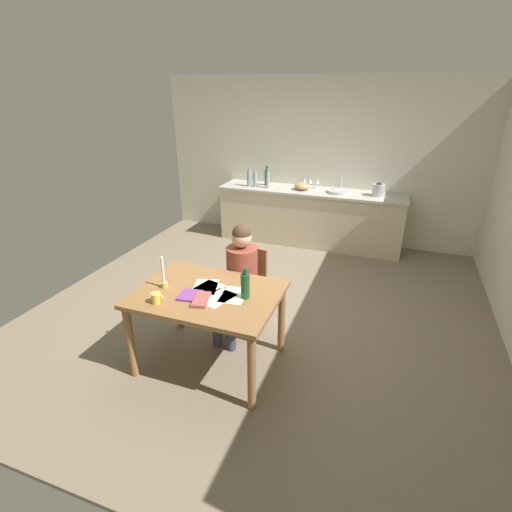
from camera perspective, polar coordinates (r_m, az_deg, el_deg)
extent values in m
cube|color=#7A6B56|center=(4.67, 1.34, -7.87)|extent=(5.20, 5.20, 0.04)
cube|color=beige|center=(6.59, 9.05, 13.67)|extent=(5.20, 0.12, 2.60)
cube|color=beige|center=(6.45, 7.89, 5.55)|extent=(2.93, 0.60, 0.86)
cube|color=#B7B2A8|center=(6.33, 8.12, 9.42)|extent=(2.97, 0.64, 0.04)
cube|color=olive|center=(3.47, -7.14, -5.64)|extent=(1.26, 0.94, 0.04)
cylinder|color=olive|center=(3.67, -17.99, -12.01)|extent=(0.07, 0.07, 0.72)
cylinder|color=olive|center=(3.19, -0.64, -16.84)|extent=(0.07, 0.07, 0.72)
cylinder|color=olive|center=(4.22, -11.34, -6.14)|extent=(0.07, 0.07, 0.72)
cylinder|color=olive|center=(3.81, 3.79, -9.24)|extent=(0.07, 0.07, 0.72)
cube|color=olive|center=(4.09, -1.90, -4.86)|extent=(0.45, 0.45, 0.04)
cube|color=olive|center=(4.13, -0.66, -1.22)|extent=(0.36, 0.08, 0.40)
cylinder|color=olive|center=(4.16, -5.08, -8.23)|extent=(0.04, 0.04, 0.46)
cylinder|color=olive|center=(4.01, -0.93, -9.47)|extent=(0.04, 0.04, 0.46)
cylinder|color=olive|center=(4.41, -2.68, -6.17)|extent=(0.04, 0.04, 0.46)
cylinder|color=olive|center=(4.27, 1.29, -7.25)|extent=(0.04, 0.04, 0.46)
cylinder|color=brown|center=(3.97, -2.05, -2.12)|extent=(0.36, 0.36, 0.50)
sphere|color=#D8AD8C|center=(3.82, -2.13, 2.74)|extent=(0.20, 0.20, 0.20)
sphere|color=#473323|center=(3.81, -2.14, 3.30)|extent=(0.19, 0.19, 0.19)
cylinder|color=#383847|center=(3.98, -4.37, -6.17)|extent=(0.18, 0.39, 0.13)
cylinder|color=#383847|center=(3.96, -5.75, -10.20)|extent=(0.10, 0.10, 0.45)
cylinder|color=#383847|center=(3.90, -2.37, -6.74)|extent=(0.18, 0.39, 0.13)
cylinder|color=#383847|center=(3.89, -3.74, -10.85)|extent=(0.10, 0.10, 0.45)
cylinder|color=#F2CC4C|center=(3.37, -14.50, -6.01)|extent=(0.08, 0.08, 0.09)
torus|color=#F2CC4C|center=(3.34, -13.85, -6.10)|extent=(0.06, 0.01, 0.06)
cylinder|color=gold|center=(3.61, -13.35, -4.14)|extent=(0.06, 0.06, 0.05)
cylinder|color=white|center=(3.54, -13.58, -1.97)|extent=(0.02, 0.02, 0.25)
cube|color=#7B3C87|center=(3.42, -9.70, -5.74)|extent=(0.20, 0.22, 0.02)
cube|color=#9E4C47|center=(3.34, -8.07, -6.38)|extent=(0.18, 0.27, 0.03)
cube|color=white|center=(3.37, -5.69, -6.14)|extent=(0.29, 0.35, 0.00)
cube|color=white|center=(3.52, -7.29, -4.81)|extent=(0.28, 0.34, 0.00)
cube|color=white|center=(3.56, -7.45, -4.52)|extent=(0.28, 0.34, 0.00)
cube|color=white|center=(3.40, -3.31, -5.77)|extent=(0.24, 0.32, 0.00)
cylinder|color=#194C23|center=(3.31, -1.60, -4.48)|extent=(0.08, 0.08, 0.22)
cylinder|color=#194C23|center=(3.24, -1.63, -2.32)|extent=(0.04, 0.04, 0.06)
cylinder|color=#B2B7BC|center=(6.25, 12.13, 9.31)|extent=(0.36, 0.36, 0.04)
cylinder|color=silver|center=(6.38, 12.43, 10.51)|extent=(0.02, 0.02, 0.24)
cylinder|color=#8C999E|center=(6.49, -1.02, 11.35)|extent=(0.08, 0.08, 0.25)
cylinder|color=#8C999E|center=(6.46, -1.03, 12.72)|extent=(0.03, 0.03, 0.06)
cylinder|color=#8C999E|center=(6.47, -0.14, 11.19)|extent=(0.07, 0.07, 0.23)
cylinder|color=#8C999E|center=(6.44, -0.14, 12.41)|extent=(0.03, 0.03, 0.06)
cylinder|color=#194C23|center=(6.56, 1.61, 11.48)|extent=(0.07, 0.07, 0.25)
cylinder|color=#194C23|center=(6.53, 1.62, 12.83)|extent=(0.03, 0.03, 0.06)
cylinder|color=#8C999E|center=(6.39, 1.74, 11.13)|extent=(0.06, 0.06, 0.25)
cylinder|color=#8C999E|center=(6.36, 1.76, 12.51)|extent=(0.03, 0.03, 0.06)
ellipsoid|color=tan|center=(6.33, 6.81, 10.20)|extent=(0.25, 0.25, 0.11)
cylinder|color=#B7BABF|center=(6.18, 17.61, 9.25)|extent=(0.18, 0.18, 0.18)
cone|color=#262628|center=(6.15, 17.74, 10.23)|extent=(0.11, 0.11, 0.04)
cylinder|color=silver|center=(6.45, 8.95, 9.86)|extent=(0.06, 0.06, 0.00)
cylinder|color=silver|center=(6.45, 8.97, 10.17)|extent=(0.01, 0.01, 0.07)
cone|color=silver|center=(6.43, 9.01, 10.82)|extent=(0.07, 0.07, 0.08)
cylinder|color=silver|center=(6.48, 7.94, 9.97)|extent=(0.06, 0.06, 0.00)
cylinder|color=silver|center=(6.47, 7.95, 10.28)|extent=(0.01, 0.01, 0.07)
cone|color=silver|center=(6.45, 7.99, 10.93)|extent=(0.07, 0.07, 0.08)
cylinder|color=silver|center=(6.50, 7.08, 10.06)|extent=(0.06, 0.06, 0.00)
cylinder|color=silver|center=(6.49, 7.10, 10.37)|extent=(0.01, 0.01, 0.07)
cone|color=silver|center=(6.47, 7.13, 11.02)|extent=(0.07, 0.07, 0.08)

